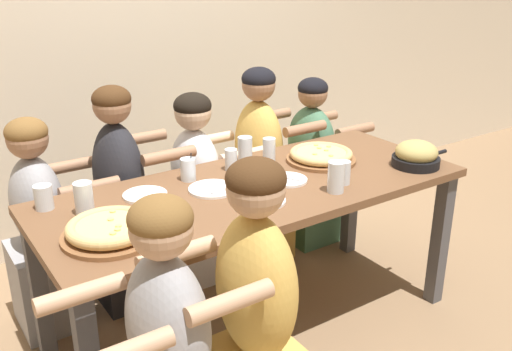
{
  "coord_description": "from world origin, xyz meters",
  "views": [
    {
      "loc": [
        -1.35,
        -2.0,
        1.76
      ],
      "look_at": [
        0.0,
        0.0,
        0.82
      ],
      "focal_mm": 40.0,
      "sensor_mm": 36.0,
      "label": 1
    }
  ],
  "objects_px": {
    "drinking_glass_d": "(344,173)",
    "diner_far_center": "(197,195)",
    "empty_plate_a": "(145,195)",
    "drinking_glass_a": "(44,199)",
    "pizza_board_main": "(321,156)",
    "skillet_bowl": "(416,155)",
    "drinking_glass_e": "(269,151)",
    "empty_plate_b": "(288,180)",
    "drinking_glass_g": "(245,152)",
    "diner_far_right": "(310,169)",
    "drinking_glass_f": "(231,161)",
    "diner_near_midleft": "(255,329)",
    "empty_plate_d": "(212,189)",
    "drinking_glass_c": "(84,200)",
    "cocktail_glass_blue": "(188,170)",
    "drinking_glass_b": "(336,178)",
    "diner_far_left": "(43,235)",
    "diner_far_midright": "(259,173)",
    "pizza_board_second": "(110,230)",
    "diner_far_midleft": "(122,207)",
    "empty_plate_c": "(263,201)"
  },
  "relations": [
    {
      "from": "drinking_glass_c",
      "to": "diner_near_midleft",
      "type": "distance_m",
      "value": 0.88
    },
    {
      "from": "empty_plate_b",
      "to": "diner_far_center",
      "type": "height_order",
      "value": "diner_far_center"
    },
    {
      "from": "drinking_glass_b",
      "to": "diner_near_midleft",
      "type": "xyz_separation_m",
      "value": [
        -0.68,
        -0.36,
        -0.3
      ]
    },
    {
      "from": "pizza_board_main",
      "to": "skillet_bowl",
      "type": "distance_m",
      "value": 0.47
    },
    {
      "from": "drinking_glass_c",
      "to": "pizza_board_second",
      "type": "bearing_deg",
      "value": -87.94
    },
    {
      "from": "pizza_board_main",
      "to": "diner_far_midleft",
      "type": "height_order",
      "value": "diner_far_midleft"
    },
    {
      "from": "drinking_glass_e",
      "to": "drinking_glass_a",
      "type": "bearing_deg",
      "value": 177.15
    },
    {
      "from": "drinking_glass_d",
      "to": "diner_far_center",
      "type": "xyz_separation_m",
      "value": [
        -0.33,
        0.83,
        -0.32
      ]
    },
    {
      "from": "diner_far_left",
      "to": "drinking_glass_b",
      "type": "bearing_deg",
      "value": 50.93
    },
    {
      "from": "diner_far_center",
      "to": "drinking_glass_a",
      "type": "bearing_deg",
      "value": -69.24
    },
    {
      "from": "drinking_glass_g",
      "to": "diner_far_midright",
      "type": "bearing_deg",
      "value": 46.64
    },
    {
      "from": "cocktail_glass_blue",
      "to": "drinking_glass_f",
      "type": "relative_size",
      "value": 1.24
    },
    {
      "from": "skillet_bowl",
      "to": "diner_far_midright",
      "type": "xyz_separation_m",
      "value": [
        -0.37,
        0.85,
        -0.29
      ]
    },
    {
      "from": "empty_plate_b",
      "to": "drinking_glass_g",
      "type": "bearing_deg",
      "value": 94.46
    },
    {
      "from": "drinking_glass_g",
      "to": "drinking_glass_a",
      "type": "bearing_deg",
      "value": -179.65
    },
    {
      "from": "diner_far_left",
      "to": "diner_near_midleft",
      "type": "bearing_deg",
      "value": 18.03
    },
    {
      "from": "diner_far_right",
      "to": "diner_far_left",
      "type": "bearing_deg",
      "value": -90.0
    },
    {
      "from": "empty_plate_d",
      "to": "drinking_glass_c",
      "type": "height_order",
      "value": "drinking_glass_c"
    },
    {
      "from": "drinking_glass_f",
      "to": "drinking_glass_g",
      "type": "bearing_deg",
      "value": 24.52
    },
    {
      "from": "drinking_glass_d",
      "to": "diner_far_midleft",
      "type": "bearing_deg",
      "value": 132.87
    },
    {
      "from": "empty_plate_d",
      "to": "drinking_glass_f",
      "type": "relative_size",
      "value": 2.02
    },
    {
      "from": "diner_far_left",
      "to": "drinking_glass_a",
      "type": "bearing_deg",
      "value": -7.1
    },
    {
      "from": "empty_plate_d",
      "to": "diner_far_midleft",
      "type": "distance_m",
      "value": 0.65
    },
    {
      "from": "cocktail_glass_blue",
      "to": "diner_near_midleft",
      "type": "bearing_deg",
      "value": -103.22
    },
    {
      "from": "drinking_glass_c",
      "to": "diner_far_right",
      "type": "bearing_deg",
      "value": 16.91
    },
    {
      "from": "diner_near_midleft",
      "to": "diner_far_left",
      "type": "bearing_deg",
      "value": 18.03
    },
    {
      "from": "pizza_board_second",
      "to": "empty_plate_b",
      "type": "xyz_separation_m",
      "value": [
        0.89,
        0.09,
        -0.03
      ]
    },
    {
      "from": "drinking_glass_e",
      "to": "diner_far_midleft",
      "type": "distance_m",
      "value": 0.82
    },
    {
      "from": "drinking_glass_a",
      "to": "diner_near_midleft",
      "type": "bearing_deg",
      "value": -63.76
    },
    {
      "from": "empty_plate_b",
      "to": "drinking_glass_c",
      "type": "bearing_deg",
      "value": 169.18
    },
    {
      "from": "empty_plate_d",
      "to": "drinking_glass_d",
      "type": "xyz_separation_m",
      "value": [
        0.54,
        -0.27,
        0.04
      ]
    },
    {
      "from": "drinking_glass_f",
      "to": "diner_near_midleft",
      "type": "relative_size",
      "value": 0.09
    },
    {
      "from": "drinking_glass_f",
      "to": "drinking_glass_g",
      "type": "xyz_separation_m",
      "value": [
        0.12,
        0.05,
        0.01
      ]
    },
    {
      "from": "drinking_glass_c",
      "to": "drinking_glass_e",
      "type": "height_order",
      "value": "drinking_glass_c"
    },
    {
      "from": "drinking_glass_g",
      "to": "diner_far_right",
      "type": "bearing_deg",
      "value": 24.96
    },
    {
      "from": "pizza_board_second",
      "to": "drinking_glass_f",
      "type": "height_order",
      "value": "drinking_glass_f"
    },
    {
      "from": "empty_plate_a",
      "to": "diner_far_left",
      "type": "xyz_separation_m",
      "value": [
        -0.36,
        0.45,
        -0.29
      ]
    },
    {
      "from": "empty_plate_d",
      "to": "diner_far_left",
      "type": "height_order",
      "value": "diner_far_left"
    },
    {
      "from": "drinking_glass_g",
      "to": "diner_near_midleft",
      "type": "relative_size",
      "value": 0.11
    },
    {
      "from": "drinking_glass_e",
      "to": "drinking_glass_g",
      "type": "distance_m",
      "value": 0.12
    },
    {
      "from": "cocktail_glass_blue",
      "to": "diner_near_midleft",
      "type": "distance_m",
      "value": 0.92
    },
    {
      "from": "drinking_glass_d",
      "to": "drinking_glass_g",
      "type": "height_order",
      "value": "drinking_glass_g"
    },
    {
      "from": "drinking_glass_c",
      "to": "drinking_glass_g",
      "type": "relative_size",
      "value": 1.02
    },
    {
      "from": "empty_plate_a",
      "to": "drinking_glass_a",
      "type": "height_order",
      "value": "drinking_glass_a"
    },
    {
      "from": "pizza_board_second",
      "to": "empty_plate_b",
      "type": "height_order",
      "value": "pizza_board_second"
    },
    {
      "from": "empty_plate_d",
      "to": "diner_far_right",
      "type": "bearing_deg",
      "value": 28.24
    },
    {
      "from": "skillet_bowl",
      "to": "diner_far_right",
      "type": "xyz_separation_m",
      "value": [
        0.03,
        0.85,
        -0.34
      ]
    },
    {
      "from": "drinking_glass_d",
      "to": "diner_far_center",
      "type": "distance_m",
      "value": 0.95
    },
    {
      "from": "empty_plate_c",
      "to": "diner_far_left",
      "type": "xyz_separation_m",
      "value": [
        -0.75,
        0.79,
        -0.29
      ]
    },
    {
      "from": "skillet_bowl",
      "to": "drinking_glass_b",
      "type": "xyz_separation_m",
      "value": [
        -0.55,
        -0.03,
        0.01
      ]
    }
  ]
}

